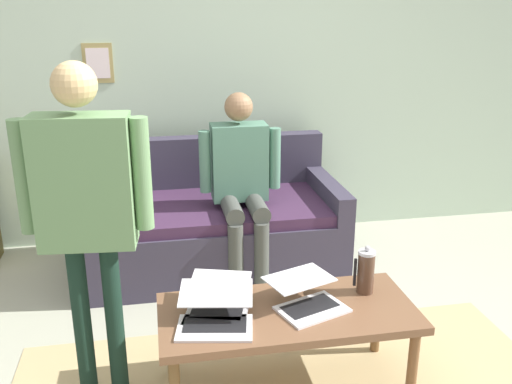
# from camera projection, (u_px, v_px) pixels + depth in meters

# --- Properties ---
(back_wall) EXTENTS (7.04, 0.11, 2.70)m
(back_wall) POSITION_uv_depth(u_px,v_px,m) (221.00, 68.00, 4.35)
(back_wall) COLOR #AEC5AB
(back_wall) RESTS_ON ground_plane
(couch) EXTENTS (1.81, 0.93, 0.88)m
(couch) POSITION_uv_depth(u_px,v_px,m) (211.00, 225.00, 4.08)
(couch) COLOR #363243
(couch) RESTS_ON ground_plane
(coffee_table) EXTENTS (1.23, 0.56, 0.45)m
(coffee_table) POSITION_uv_depth(u_px,v_px,m) (288.00, 318.00, 2.70)
(coffee_table) COLOR brown
(coffee_table) RESTS_ON ground_plane
(laptop_left) EXTENTS (0.41, 0.42, 0.12)m
(laptop_left) POSITION_uv_depth(u_px,v_px,m) (307.00, 298.00, 2.69)
(laptop_left) COLOR silver
(laptop_left) RESTS_ON coffee_table
(laptop_center) EXTENTS (0.39, 0.39, 0.14)m
(laptop_center) POSITION_uv_depth(u_px,v_px,m) (215.00, 315.00, 2.55)
(laptop_center) COLOR silver
(laptop_center) RESTS_ON coffee_table
(laptop_right) EXTENTS (0.37, 0.40, 0.13)m
(laptop_right) POSITION_uv_depth(u_px,v_px,m) (217.00, 304.00, 2.65)
(laptop_right) COLOR silver
(laptop_right) RESTS_ON coffee_table
(french_press) EXTENTS (0.11, 0.09, 0.25)m
(french_press) POSITION_uv_depth(u_px,v_px,m) (366.00, 271.00, 2.81)
(french_press) COLOR #4C3323
(french_press) RESTS_ON coffee_table
(person_standing) EXTENTS (0.57, 0.22, 1.62)m
(person_standing) POSITION_uv_depth(u_px,v_px,m) (86.00, 198.00, 2.42)
(person_standing) COLOR black
(person_standing) RESTS_ON ground_plane
(person_seated) EXTENTS (0.55, 0.51, 1.28)m
(person_seated) POSITION_uv_depth(u_px,v_px,m) (241.00, 177.00, 3.76)
(person_seated) COLOR #434641
(person_seated) RESTS_ON ground_plane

